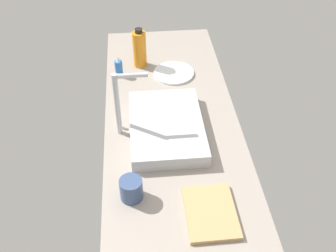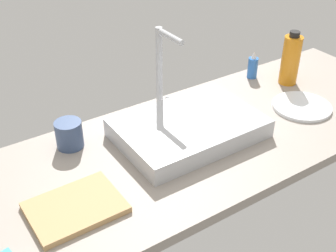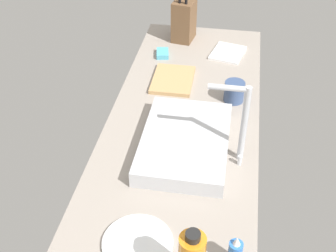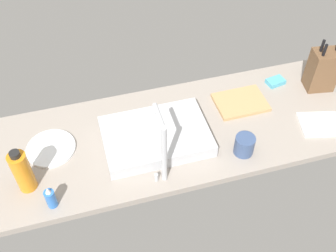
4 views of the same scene
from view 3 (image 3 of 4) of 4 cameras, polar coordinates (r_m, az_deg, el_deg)
The scene contains 10 objects.
countertop_slab at distance 176.06cm, azimuth 1.37°, elevation -2.11°, with size 198.71×62.21×3.50cm, color gray.
sink_basin at distance 168.62cm, azimuth 2.21°, elevation -2.08°, with size 46.94×32.26×6.36cm, color #B7BABF.
faucet at distance 156.98cm, azimuth 9.26°, elevation 0.96°, with size 5.50×14.74×31.45cm.
knife_block at distance 240.95cm, azimuth 2.06°, elevation 13.41°, with size 14.91×12.24×27.95cm.
cutting_board at distance 208.31cm, azimuth 0.63°, elevation 5.94°, with size 24.66×18.47×1.80cm, color tan.
soap_bottle at distance 133.95cm, azimuth 8.59°, elevation -15.69°, with size 4.13×4.13×11.51cm.
dinner_plate at distance 140.18cm, azimuth -3.91°, elevation -14.68°, with size 21.71×21.71×1.20cm, color white.
dish_towel at distance 232.91cm, azimuth 7.66°, elevation 9.26°, with size 18.79×15.13×1.20cm, color white.
coffee_mug at distance 195.55cm, azimuth 8.47°, elevation 4.38°, with size 8.77×8.77×9.13cm, color #384C75.
dish_sponge at distance 229.20cm, azimuth -0.70°, elevation 9.28°, with size 9.00×6.00×2.40cm, color #4CA3BC.
Camera 3 is at (132.89, 18.26, 115.79)cm, focal length 47.64 mm.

